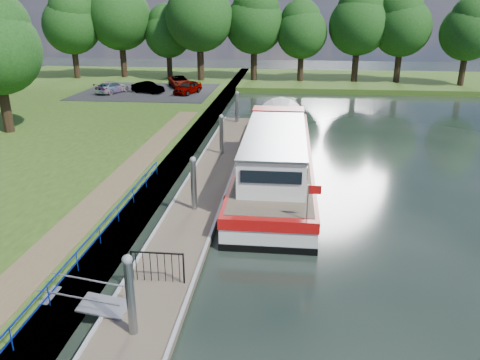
# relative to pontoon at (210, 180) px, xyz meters

# --- Properties ---
(ground) EXTENTS (160.00, 160.00, 0.00)m
(ground) POSITION_rel_pontoon_xyz_m (0.00, -13.00, -0.18)
(ground) COLOR black
(ground) RESTS_ON ground
(bank_edge) EXTENTS (1.10, 90.00, 0.78)m
(bank_edge) POSITION_rel_pontoon_xyz_m (-2.55, 2.00, 0.20)
(bank_edge) COLOR #473D2D
(bank_edge) RESTS_ON ground
(far_bank) EXTENTS (60.00, 18.00, 0.60)m
(far_bank) POSITION_rel_pontoon_xyz_m (12.00, 39.00, 0.12)
(far_bank) COLOR #2C4B15
(far_bank) RESTS_ON ground
(footpath) EXTENTS (1.60, 40.00, 0.05)m
(footpath) POSITION_rel_pontoon_xyz_m (-4.40, -5.00, 0.62)
(footpath) COLOR brown
(footpath) RESTS_ON riverbank
(carpark) EXTENTS (14.00, 12.00, 0.06)m
(carpark) POSITION_rel_pontoon_xyz_m (-11.00, 25.00, 0.62)
(carpark) COLOR black
(carpark) RESTS_ON riverbank
(blue_fence) EXTENTS (0.04, 18.04, 0.72)m
(blue_fence) POSITION_rel_pontoon_xyz_m (-2.75, -10.00, 1.13)
(blue_fence) COLOR #0C2DBF
(blue_fence) RESTS_ON riverbank
(pontoon) EXTENTS (2.50, 30.00, 0.56)m
(pontoon) POSITION_rel_pontoon_xyz_m (0.00, 0.00, 0.00)
(pontoon) COLOR brown
(pontoon) RESTS_ON ground
(mooring_piles) EXTENTS (0.30, 27.30, 3.55)m
(mooring_piles) POSITION_rel_pontoon_xyz_m (0.00, 0.00, 1.10)
(mooring_piles) COLOR gray
(mooring_piles) RESTS_ON ground
(gangway) EXTENTS (2.58, 1.00, 0.92)m
(gangway) POSITION_rel_pontoon_xyz_m (-1.85, -12.50, 0.44)
(gangway) COLOR #A5A8AD
(gangway) RESTS_ON ground
(gate_panel) EXTENTS (1.85, 0.05, 1.15)m
(gate_panel) POSITION_rel_pontoon_xyz_m (-0.00, -10.80, 0.97)
(gate_panel) COLOR black
(gate_panel) RESTS_ON ground
(barge) EXTENTS (4.36, 21.15, 4.78)m
(barge) POSITION_rel_pontoon_xyz_m (3.60, 2.70, 0.90)
(barge) COLOR black
(barge) RESTS_ON ground
(horizon_trees) EXTENTS (54.38, 10.03, 12.87)m
(horizon_trees) POSITION_rel_pontoon_xyz_m (-1.61, 35.68, 7.76)
(horizon_trees) COLOR #332316
(horizon_trees) RESTS_ON ground
(car_a) EXTENTS (2.76, 4.20, 1.33)m
(car_a) POSITION_rel_pontoon_xyz_m (-6.37, 23.99, 1.32)
(car_a) COLOR #999999
(car_a) RESTS_ON carpark
(car_b) EXTENTS (3.74, 2.43, 1.16)m
(car_b) POSITION_rel_pontoon_xyz_m (-10.65, 24.00, 1.23)
(car_b) COLOR #999999
(car_b) RESTS_ON carpark
(car_c) EXTENTS (2.93, 4.42, 1.19)m
(car_c) POSITION_rel_pontoon_xyz_m (-14.38, 23.56, 1.25)
(car_c) COLOR #999999
(car_c) RESTS_ON carpark
(car_d) EXTENTS (3.69, 4.87, 1.23)m
(car_d) POSITION_rel_pontoon_xyz_m (-8.16, 28.19, 1.27)
(car_d) COLOR #999999
(car_d) RESTS_ON carpark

